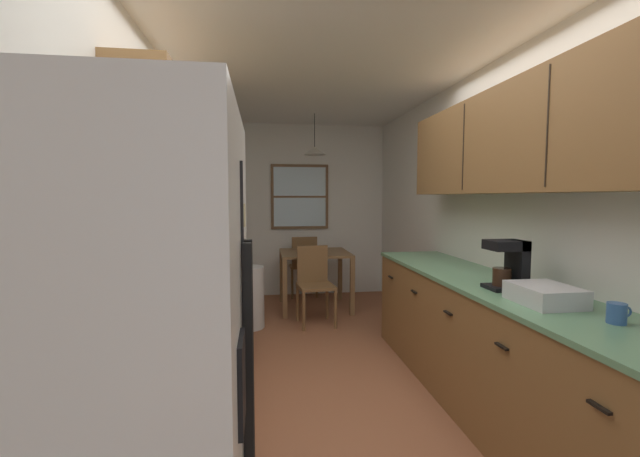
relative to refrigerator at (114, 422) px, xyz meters
The scene contains 23 objects.
ground_plane 2.62m from the refrigerator, 67.58° to the left, with size 12.00×12.00×0.00m, color #995B3D.
wall_left 2.37m from the refrigerator, 99.98° to the left, with size 0.10×9.00×2.55m, color white.
wall_right 3.27m from the refrigerator, 44.98° to the left, with size 0.10×9.00×2.55m, color white.
wall_back 5.05m from the refrigerator, 79.16° to the left, with size 4.40×0.10×2.55m, color white.
ceiling_slab 3.03m from the refrigerator, 67.58° to the left, with size 4.40×9.00×0.08m, color white.
refrigerator is the anchor object (origin of this frame).
stove_range 0.81m from the refrigerator, 93.84° to the left, with size 0.66×0.62×1.10m.
microwave_over_range 1.06m from the refrigerator, 102.71° to the left, with size 0.39×0.60×0.34m.
counter_left 2.02m from the refrigerator, 91.55° to the left, with size 0.64×1.91×0.90m.
upper_cabinets_left 2.17m from the refrigerator, 95.73° to the left, with size 0.33×1.99×0.70m.
counter_right 2.41m from the refrigerator, 34.93° to the left, with size 0.64×3.08×0.90m.
upper_cabinets_right 2.66m from the refrigerator, 32.12° to the left, with size 0.33×2.76×0.70m.
dining_table 4.25m from the refrigerator, 75.11° to the left, with size 0.90×0.86×0.75m.
dining_chair_near 3.63m from the refrigerator, 73.82° to the left, with size 0.44×0.44×0.90m.
dining_chair_far 4.86m from the refrigerator, 78.00° to the left, with size 0.41×0.41×0.90m.
pendant_light 4.42m from the refrigerator, 75.11° to the left, with size 0.29×0.29×0.53m.
back_window 5.01m from the refrigerator, 78.78° to the left, with size 0.86×0.05×0.96m.
trash_bin 3.45m from the refrigerator, 85.86° to the left, with size 0.35×0.35×0.69m, color silver.
storage_canister 1.19m from the refrigerator, 92.59° to the left, with size 0.11×0.11×0.20m.
dish_towel 0.99m from the refrigerator, 70.59° to the left, with size 0.02×0.16×0.24m, color white.
coffee_maker 2.26m from the refrigerator, 30.82° to the left, with size 0.22×0.18×0.31m.
mug_by_coffeemaker 2.05m from the refrigerator, 12.62° to the left, with size 0.12×0.08×0.09m.
dish_rack 2.07m from the refrigerator, 22.79° to the left, with size 0.28×0.34×0.10m, color silver.
Camera 1 is at (-0.53, -2.43, 1.47)m, focal length 22.62 mm.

